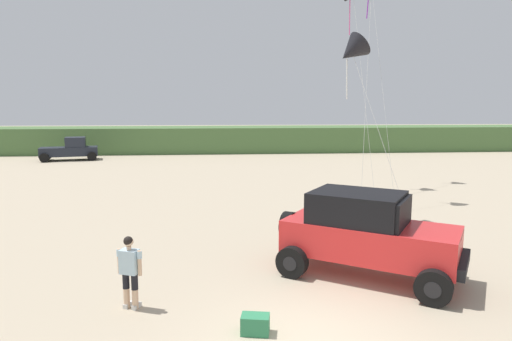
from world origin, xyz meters
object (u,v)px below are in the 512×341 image
at_px(jeep, 367,232).
at_px(kite_orange_streamer, 351,51).
at_px(person_watching, 130,268).
at_px(cooler_box, 255,324).
at_px(distant_pickup, 71,149).

height_order(jeep, kite_orange_streamer, kite_orange_streamer).
xyz_separation_m(person_watching, cooler_box, (2.67, -1.36, -0.75)).
xyz_separation_m(person_watching, kite_orange_streamer, (7.15, 7.35, 5.67)).
xyz_separation_m(distant_pickup, kite_orange_streamer, (17.65, -22.18, 5.67)).
height_order(cooler_box, kite_orange_streamer, kite_orange_streamer).
bearing_deg(person_watching, distant_pickup, 109.56).
relative_size(person_watching, distant_pickup, 0.34).
relative_size(person_watching, kite_orange_streamer, 0.23).
distance_m(person_watching, kite_orange_streamer, 11.72).
height_order(person_watching, kite_orange_streamer, kite_orange_streamer).
distance_m(cooler_box, distant_pickup, 33.60).
bearing_deg(kite_orange_streamer, cooler_box, -117.22).
bearing_deg(jeep, person_watching, -166.70).
xyz_separation_m(jeep, cooler_box, (-3.20, -2.75, -1.01)).
bearing_deg(jeep, cooler_box, -139.30).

